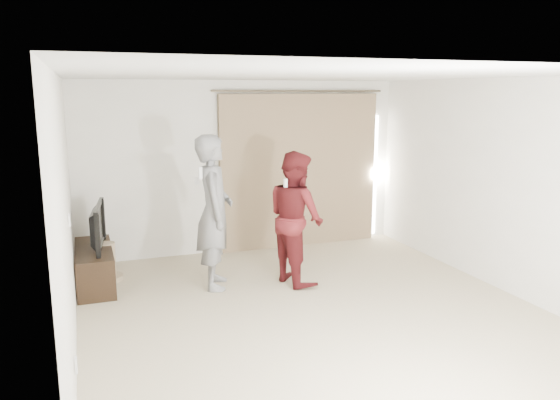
% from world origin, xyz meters
% --- Properties ---
extents(floor, '(5.50, 5.50, 0.00)m').
position_xyz_m(floor, '(0.00, 0.00, 0.00)').
color(floor, '#C6B794').
rests_on(floor, ground).
extents(wall_back, '(5.00, 0.04, 2.60)m').
position_xyz_m(wall_back, '(0.00, 2.75, 1.30)').
color(wall_back, silver).
rests_on(wall_back, ground).
extents(wall_left, '(0.04, 5.50, 2.60)m').
position_xyz_m(wall_left, '(-2.50, -0.00, 1.30)').
color(wall_left, silver).
rests_on(wall_left, ground).
extents(ceiling, '(5.00, 5.50, 0.01)m').
position_xyz_m(ceiling, '(0.00, 0.00, 2.60)').
color(ceiling, silver).
rests_on(ceiling, wall_back).
extents(curtain, '(2.80, 0.11, 2.46)m').
position_xyz_m(curtain, '(0.91, 2.68, 1.20)').
color(curtain, '#977B5D').
rests_on(curtain, ground).
extents(tv_console, '(0.44, 1.28, 0.49)m').
position_xyz_m(tv_console, '(-2.27, 1.82, 0.25)').
color(tv_console, black).
rests_on(tv_console, ground).
extents(tv, '(0.24, 0.98, 0.56)m').
position_xyz_m(tv, '(-2.27, 1.82, 0.77)').
color(tv, black).
rests_on(tv, tv_console).
extents(scratching_post, '(0.38, 0.38, 0.51)m').
position_xyz_m(scratching_post, '(-2.10, 1.97, 0.21)').
color(scratching_post, tan).
rests_on(scratching_post, ground).
extents(person_man, '(0.61, 0.79, 1.93)m').
position_xyz_m(person_man, '(-0.82, 1.27, 0.96)').
color(person_man, slate).
rests_on(person_man, ground).
extents(person_woman, '(0.79, 0.93, 1.71)m').
position_xyz_m(person_woman, '(0.20, 1.09, 0.85)').
color(person_woman, '#511316').
rests_on(person_woman, ground).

